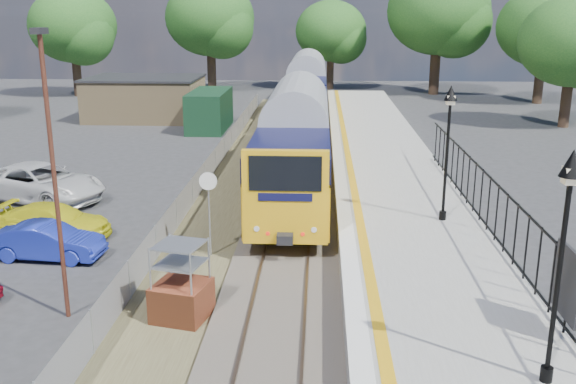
# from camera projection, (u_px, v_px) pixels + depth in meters

# --- Properties ---
(ground) EXTENTS (120.00, 120.00, 0.00)m
(ground) POSITION_uv_depth(u_px,v_px,m) (277.00, 320.00, 16.82)
(ground) COLOR #2D2D30
(ground) RESTS_ON ground
(track_bed) EXTENTS (5.90, 80.00, 0.29)m
(track_bed) POSITION_uv_depth(u_px,v_px,m) (282.00, 208.00, 26.11)
(track_bed) COLOR #473F38
(track_bed) RESTS_ON ground
(platform) EXTENTS (5.00, 70.00, 0.90)m
(platform) POSITION_uv_depth(u_px,v_px,m) (402.00, 214.00, 24.17)
(platform) COLOR gray
(platform) RESTS_ON ground
(platform_edge) EXTENTS (0.90, 70.00, 0.01)m
(platform_edge) POSITION_uv_depth(u_px,v_px,m) (348.00, 201.00, 24.15)
(platform_edge) COLOR silver
(platform_edge) RESTS_ON platform
(victorian_lamp_south) EXTENTS (0.44, 0.44, 4.60)m
(victorian_lamp_south) POSITION_uv_depth(u_px,v_px,m) (566.00, 214.00, 11.53)
(victorian_lamp_south) COLOR black
(victorian_lamp_south) RESTS_ON platform
(victorian_lamp_north) EXTENTS (0.44, 0.44, 4.60)m
(victorian_lamp_north) POSITION_uv_depth(u_px,v_px,m) (449.00, 122.00, 21.15)
(victorian_lamp_north) COLOR black
(victorian_lamp_north) RESTS_ON platform
(palisade_fence) EXTENTS (0.12, 26.00, 2.00)m
(palisade_fence) POSITION_uv_depth(u_px,v_px,m) (513.00, 230.00, 18.14)
(palisade_fence) COLOR black
(palisade_fence) RESTS_ON platform
(wire_fence) EXTENTS (0.06, 52.00, 1.20)m
(wire_fence) POSITION_uv_depth(u_px,v_px,m) (201.00, 180.00, 28.39)
(wire_fence) COLOR #999EA3
(wire_fence) RESTS_ON ground
(outbuilding) EXTENTS (10.80, 10.10, 3.12)m
(outbuilding) POSITION_uv_depth(u_px,v_px,m) (157.00, 100.00, 46.92)
(outbuilding) COLOR #9F8459
(outbuilding) RESTS_ON ground
(tree_line) EXTENTS (56.80, 43.80, 11.88)m
(tree_line) POSITION_uv_depth(u_px,v_px,m) (326.00, 25.00, 55.30)
(tree_line) COLOR #332319
(tree_line) RESTS_ON ground
(train) EXTENTS (2.82, 40.83, 3.51)m
(train) POSITION_uv_depth(u_px,v_px,m) (303.00, 103.00, 39.45)
(train) COLOR gold
(train) RESTS_ON ground
(brick_plinth) EXTENTS (1.60, 1.60, 2.14)m
(brick_plinth) POSITION_uv_depth(u_px,v_px,m) (181.00, 283.00, 16.61)
(brick_plinth) COLOR brown
(brick_plinth) RESTS_ON ground
(speed_sign) EXTENTS (0.58, 0.10, 2.89)m
(speed_sign) POSITION_uv_depth(u_px,v_px,m) (209.00, 200.00, 20.61)
(speed_sign) COLOR #999EA3
(speed_sign) RESTS_ON ground
(carpark_lamp) EXTENTS (0.25, 0.50, 7.45)m
(carpark_lamp) POSITION_uv_depth(u_px,v_px,m) (53.00, 162.00, 15.91)
(carpark_lamp) COLOR #4F271A
(carpark_lamp) RESTS_ON ground
(car_blue) EXTENTS (3.71, 1.54, 1.20)m
(car_blue) POSITION_uv_depth(u_px,v_px,m) (47.00, 241.00, 20.85)
(car_blue) COLOR #1A299E
(car_blue) RESTS_ON ground
(car_yellow) EXTENTS (4.22, 2.13, 1.17)m
(car_yellow) POSITION_uv_depth(u_px,v_px,m) (55.00, 221.00, 22.93)
(car_yellow) COLOR yellow
(car_yellow) RESTS_ON ground
(car_white) EXTENTS (6.28, 4.57, 1.59)m
(car_white) POSITION_uv_depth(u_px,v_px,m) (41.00, 183.00, 27.20)
(car_white) COLOR silver
(car_white) RESTS_ON ground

